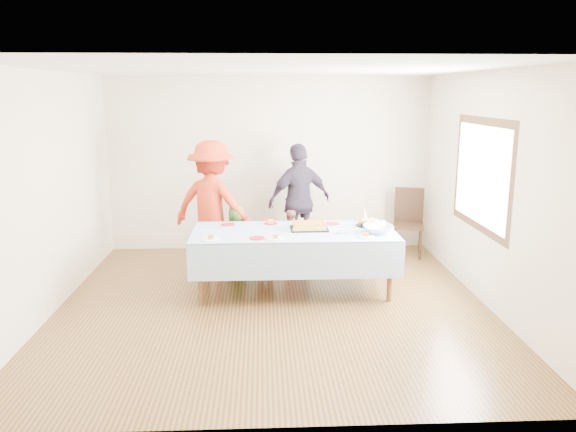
# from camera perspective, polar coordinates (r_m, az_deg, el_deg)

# --- Properties ---
(ground) EXTENTS (5.00, 5.00, 0.00)m
(ground) POSITION_cam_1_polar(r_m,az_deg,el_deg) (6.72, -1.52, -8.95)
(ground) COLOR #4C2D15
(ground) RESTS_ON ground
(room_walls) EXTENTS (5.04, 5.04, 2.72)m
(room_walls) POSITION_cam_1_polar(r_m,az_deg,el_deg) (6.30, -1.12, 6.24)
(room_walls) COLOR beige
(room_walls) RESTS_ON ground
(party_table) EXTENTS (2.50, 1.10, 0.78)m
(party_table) POSITION_cam_1_polar(r_m,az_deg,el_deg) (6.94, 0.60, -1.96)
(party_table) COLOR #512E1B
(party_table) RESTS_ON ground
(birthday_cake) EXTENTS (0.47, 0.36, 0.08)m
(birthday_cake) POSITION_cam_1_polar(r_m,az_deg,el_deg) (7.01, 2.17, -1.04)
(birthday_cake) COLOR black
(birthday_cake) RESTS_ON party_table
(rolls_tray) EXTENTS (0.32, 0.32, 0.10)m
(rolls_tray) POSITION_cam_1_polar(r_m,az_deg,el_deg) (7.25, 8.21, -0.69)
(rolls_tray) COLOR black
(rolls_tray) RESTS_ON party_table
(punch_bowl) EXTENTS (0.37, 0.37, 0.09)m
(punch_bowl) POSITION_cam_1_polar(r_m,az_deg,el_deg) (6.91, 9.15, -1.34)
(punch_bowl) COLOR silver
(punch_bowl) RESTS_ON party_table
(party_hat) EXTENTS (0.11, 0.11, 0.19)m
(party_hat) POSITION_cam_1_polar(r_m,az_deg,el_deg) (7.47, 7.75, 0.13)
(party_hat) COLOR silver
(party_hat) RESTS_ON party_table
(fork_pile) EXTENTS (0.24, 0.18, 0.07)m
(fork_pile) POSITION_cam_1_polar(r_m,az_deg,el_deg) (6.83, 5.56, -1.50)
(fork_pile) COLOR white
(fork_pile) RESTS_ON party_table
(plate_red_far_a) EXTENTS (0.18, 0.18, 0.01)m
(plate_red_far_a) POSITION_cam_1_polar(r_m,az_deg,el_deg) (7.28, -6.13, -0.86)
(plate_red_far_a) COLOR red
(plate_red_far_a) RESTS_ON party_table
(plate_red_far_b) EXTENTS (0.18, 0.18, 0.01)m
(plate_red_far_b) POSITION_cam_1_polar(r_m,az_deg,el_deg) (7.30, -1.76, -0.75)
(plate_red_far_b) COLOR red
(plate_red_far_b) RESTS_ON party_table
(plate_red_far_c) EXTENTS (0.16, 0.16, 0.01)m
(plate_red_far_c) POSITION_cam_1_polar(r_m,az_deg,el_deg) (7.36, 1.35, -0.63)
(plate_red_far_c) COLOR red
(plate_red_far_c) RESTS_ON party_table
(plate_red_far_d) EXTENTS (0.18, 0.18, 0.01)m
(plate_red_far_d) POSITION_cam_1_polar(r_m,az_deg,el_deg) (7.31, 4.53, -0.76)
(plate_red_far_d) COLOR red
(plate_red_far_d) RESTS_ON party_table
(plate_red_near) EXTENTS (0.18, 0.18, 0.01)m
(plate_red_near) POSITION_cam_1_polar(r_m,az_deg,el_deg) (6.58, -3.17, -2.24)
(plate_red_near) COLOR red
(plate_red_near) RESTS_ON party_table
(plate_white_left) EXTENTS (0.23, 0.23, 0.01)m
(plate_white_left) POSITION_cam_1_polar(r_m,az_deg,el_deg) (6.57, -7.83, -2.36)
(plate_white_left) COLOR white
(plate_white_left) RESTS_ON party_table
(plate_white_mid) EXTENTS (0.21, 0.21, 0.01)m
(plate_white_mid) POSITION_cam_1_polar(r_m,az_deg,el_deg) (6.54, -1.31, -2.32)
(plate_white_mid) COLOR white
(plate_white_mid) RESTS_ON party_table
(plate_white_right) EXTENTS (0.20, 0.20, 0.01)m
(plate_white_right) POSITION_cam_1_polar(r_m,az_deg,el_deg) (6.70, 7.92, -2.08)
(plate_white_right) COLOR white
(plate_white_right) RESTS_ON party_table
(dining_chair) EXTENTS (0.54, 0.54, 1.02)m
(dining_chair) POSITION_cam_1_polar(r_m,az_deg,el_deg) (8.79, 12.14, -0.20)
(dining_chair) COLOR black
(dining_chair) RESTS_ON ground
(toddler_left) EXTENTS (0.31, 0.23, 0.79)m
(toddler_left) POSITION_cam_1_polar(r_m,az_deg,el_deg) (7.70, -2.37, -3.07)
(toddler_left) COLOR red
(toddler_left) RESTS_ON ground
(toddler_mid) EXTENTS (0.51, 0.39, 0.94)m
(toddler_mid) POSITION_cam_1_polar(r_m,az_deg,el_deg) (7.87, -5.22, -2.19)
(toddler_mid) COLOR #387125
(toddler_mid) RESTS_ON ground
(toddler_right) EXTENTS (0.41, 0.34, 0.78)m
(toddler_right) POSITION_cam_1_polar(r_m,az_deg,el_deg) (8.23, 0.17, -2.04)
(toddler_right) COLOR #A95C4E
(toddler_right) RESTS_ON ground
(adult_left) EXTENTS (1.33, 1.05, 1.81)m
(adult_left) POSITION_cam_1_polar(r_m,az_deg,el_deg) (7.93, -7.68, 1.09)
(adult_left) COLOR red
(adult_left) RESTS_ON ground
(adult_right) EXTENTS (1.09, 0.79, 1.72)m
(adult_right) POSITION_cam_1_polar(r_m,az_deg,el_deg) (8.42, 1.17, 1.56)
(adult_right) COLOR #352D3E
(adult_right) RESTS_ON ground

